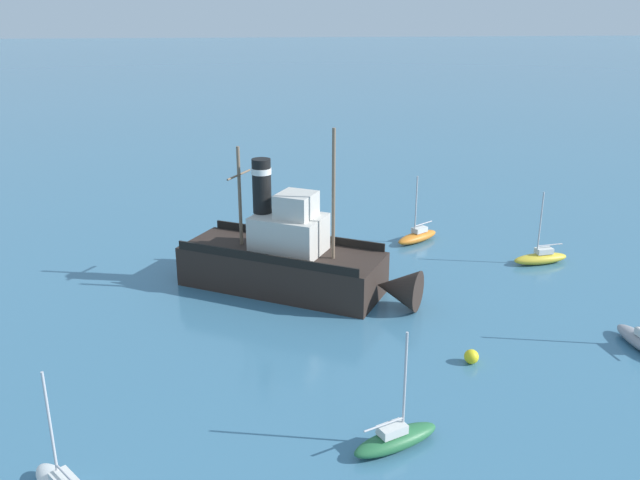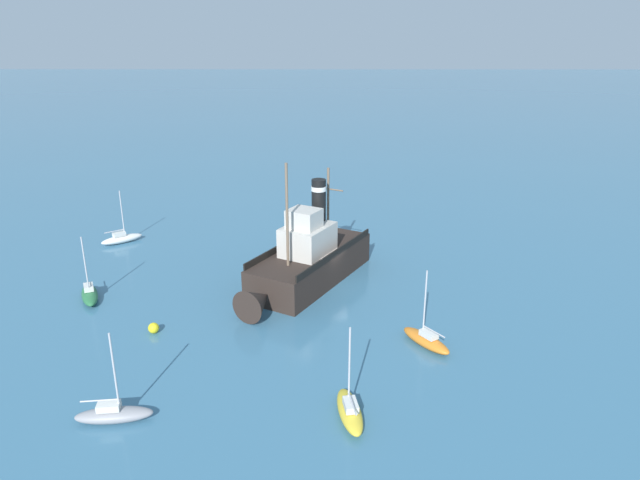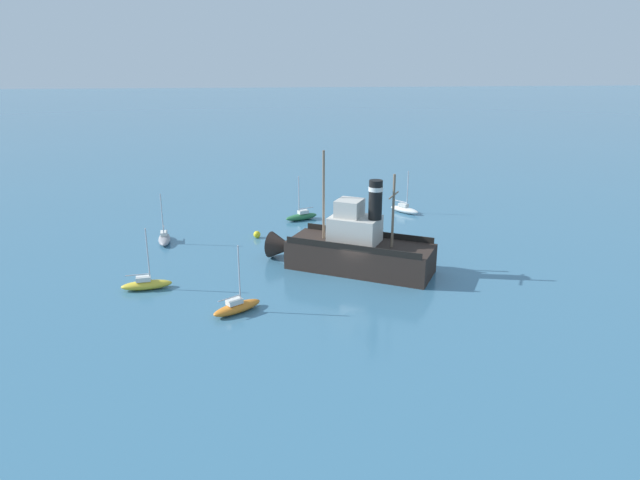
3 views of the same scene
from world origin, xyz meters
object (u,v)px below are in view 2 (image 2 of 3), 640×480
(sailboat_white, at_px, (122,238))
(sailboat_green, at_px, (90,294))
(sailboat_orange, at_px, (426,339))
(sailboat_grey, at_px, (114,414))
(old_tugboat, at_px, (307,261))
(mooring_buoy, at_px, (154,328))
(sailboat_yellow, at_px, (350,410))

(sailboat_white, height_order, sailboat_green, same)
(sailboat_orange, xyz_separation_m, sailboat_grey, (16.68, 7.42, 0.00))
(old_tugboat, bearing_deg, sailboat_white, -27.16)
(sailboat_white, relative_size, mooring_buoy, 7.00)
(sailboat_white, height_order, sailboat_yellow, same)
(sailboat_orange, xyz_separation_m, sailboat_yellow, (5.00, 7.07, 0.00))
(sailboat_grey, bearing_deg, sailboat_white, -72.25)
(old_tugboat, bearing_deg, sailboat_green, 11.18)
(old_tugboat, distance_m, sailboat_orange, 12.24)
(sailboat_grey, bearing_deg, old_tugboat, -118.28)
(sailboat_orange, xyz_separation_m, sailboat_green, (23.25, -6.41, 0.00))
(sailboat_grey, height_order, mooring_buoy, sailboat_grey)
(sailboat_grey, relative_size, mooring_buoy, 7.00)
(old_tugboat, xyz_separation_m, sailboat_grey, (9.10, 16.92, -1.40))
(sailboat_white, xyz_separation_m, sailboat_yellow, (-19.95, 25.48, 0.00))
(old_tugboat, bearing_deg, mooring_buoy, 39.71)
(sailboat_white, relative_size, sailboat_green, 1.00)
(sailboat_green, relative_size, sailboat_grey, 1.00)
(old_tugboat, height_order, sailboat_yellow, old_tugboat)
(sailboat_yellow, bearing_deg, sailboat_green, -36.43)
(sailboat_yellow, bearing_deg, sailboat_orange, -125.28)
(sailboat_orange, xyz_separation_m, mooring_buoy, (17.23, -1.49, -0.08))
(sailboat_orange, height_order, sailboat_green, same)
(old_tugboat, relative_size, sailboat_yellow, 2.90)
(sailboat_white, bearing_deg, sailboat_green, 98.05)
(mooring_buoy, bearing_deg, sailboat_green, -39.21)
(sailboat_orange, relative_size, mooring_buoy, 7.00)
(sailboat_green, bearing_deg, mooring_buoy, 140.79)
(sailboat_grey, bearing_deg, sailboat_yellow, -178.28)
(sailboat_orange, distance_m, sailboat_green, 24.12)
(old_tugboat, relative_size, mooring_buoy, 20.34)
(sailboat_grey, distance_m, mooring_buoy, 8.93)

